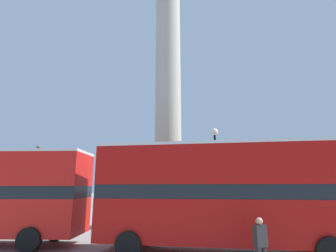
# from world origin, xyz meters

# --- Properties ---
(ground_plane) EXTENTS (200.00, 200.00, 0.00)m
(ground_plane) POSITION_xyz_m (0.00, 0.00, 0.00)
(ground_plane) COLOR gray
(monument_column) EXTENTS (5.17, 5.17, 26.20)m
(monument_column) POSITION_xyz_m (0.00, 0.00, 9.61)
(monument_column) COLOR #ADA593
(monument_column) RESTS_ON ground_plane
(bus_c) EXTENTS (10.11, 3.17, 4.39)m
(bus_c) POSITION_xyz_m (3.01, -7.09, 2.42)
(bus_c) COLOR #A80F0C
(bus_c) RESTS_ON ground_plane
(equestrian_statue) EXTENTS (3.76, 3.38, 6.14)m
(equestrian_statue) POSITION_xyz_m (-11.68, 2.61, 1.85)
(equestrian_statue) COLOR #ADA593
(equestrian_statue) RESTS_ON ground_plane
(street_lamp) EXTENTS (0.45, 0.45, 6.28)m
(street_lamp) POSITION_xyz_m (3.22, -1.83, 3.66)
(street_lamp) COLOR black
(street_lamp) RESTS_ON ground_plane
(pedestrian_near_lamp) EXTENTS (0.46, 0.40, 1.68)m
(pedestrian_near_lamp) POSITION_xyz_m (3.99, -9.57, 0.94)
(pedestrian_near_lamp) COLOR #28282D
(pedestrian_near_lamp) RESTS_ON ground_plane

